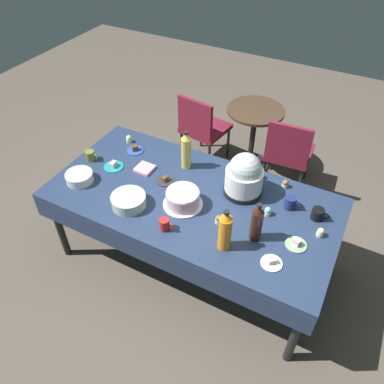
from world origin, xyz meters
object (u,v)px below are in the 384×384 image
(cupcake_mint, at_px, (268,211))
(ceramic_snack_bowl, at_px, (79,177))
(dessert_plate_white, at_px, (272,262))
(soda_bottle_orange_juice, at_px, (225,231))
(cupcake_lemon, at_px, (260,175))
(maroon_chair_left, at_px, (202,126))
(soda_bottle_ginger_ale, at_px, (186,151))
(cupcake_cocoa, at_px, (320,232))
(slow_cooker, at_px, (244,176))
(maroon_chair_right, at_px, (288,151))
(coffee_mug_red, at_px, (165,225))
(cupcake_rose, at_px, (129,139))
(frosted_layer_cake, at_px, (183,199))
(dessert_plate_teal, at_px, (114,166))
(coffee_mug_black, at_px, (318,214))
(dessert_plate_sage, at_px, (296,244))
(glass_salad_bowl, at_px, (129,201))
(coffee_mug_olive, at_px, (91,156))
(cupcake_berry, at_px, (219,220))
(dessert_plate_charcoal, at_px, (165,180))
(cupcake_vanilla, at_px, (285,184))
(round_cafe_table, at_px, (254,128))
(coffee_mug_navy, at_px, (290,203))
(soda_bottle_cola, at_px, (257,223))
(potluck_table, at_px, (192,203))

(cupcake_mint, bearing_deg, ceramic_snack_bowl, -166.76)
(dessert_plate_white, height_order, soda_bottle_orange_juice, soda_bottle_orange_juice)
(cupcake_lemon, relative_size, maroon_chair_left, 0.08)
(soda_bottle_orange_juice, bearing_deg, soda_bottle_ginger_ale, 134.73)
(cupcake_cocoa, bearing_deg, slow_cooker, 165.54)
(maroon_chair_right, bearing_deg, coffee_mug_red, -104.07)
(coffee_mug_red, bearing_deg, cupcake_rose, 137.69)
(dessert_plate_white, bearing_deg, soda_bottle_ginger_ale, 147.01)
(frosted_layer_cake, height_order, coffee_mug_red, frosted_layer_cake)
(cupcake_lemon, height_order, soda_bottle_orange_juice, soda_bottle_orange_juice)
(dessert_plate_teal, relative_size, maroon_chair_right, 0.19)
(ceramic_snack_bowl, bearing_deg, maroon_chair_right, 50.18)
(frosted_layer_cake, xyz_separation_m, slow_cooker, (0.34, 0.34, 0.10))
(coffee_mug_black, relative_size, maroon_chair_left, 0.15)
(dessert_plate_sage, distance_m, coffee_mug_black, 0.32)
(glass_salad_bowl, xyz_separation_m, coffee_mug_olive, (-0.60, 0.30, -0.00))
(cupcake_lemon, height_order, maroon_chair_left, maroon_chair_left)
(soda_bottle_orange_juice, relative_size, maroon_chair_left, 0.39)
(ceramic_snack_bowl, relative_size, cupcake_berry, 3.18)
(cupcake_rose, xyz_separation_m, coffee_mug_olive, (-0.13, -0.37, 0.01))
(dessert_plate_charcoal, xyz_separation_m, cupcake_vanilla, (0.86, 0.38, 0.02))
(ceramic_snack_bowl, bearing_deg, soda_bottle_orange_juice, -3.43)
(ceramic_snack_bowl, height_order, soda_bottle_orange_juice, soda_bottle_orange_juice)
(round_cafe_table, bearing_deg, coffee_mug_navy, -59.92)
(glass_salad_bowl, xyz_separation_m, dessert_plate_charcoal, (0.10, 0.35, -0.03))
(glass_salad_bowl, xyz_separation_m, cupcake_vanilla, (0.96, 0.74, -0.01))
(cupcake_berry, relative_size, coffee_mug_navy, 0.54)
(soda_bottle_orange_juice, xyz_separation_m, maroon_chair_left, (-0.97, 1.61, -0.41))
(cupcake_vanilla, distance_m, coffee_mug_black, 0.38)
(slow_cooker, height_order, soda_bottle_cola, slow_cooker)
(coffee_mug_black, distance_m, maroon_chair_right, 1.21)
(coffee_mug_olive, bearing_deg, maroon_chair_left, 72.05)
(soda_bottle_orange_juice, bearing_deg, slow_cooker, 99.54)
(potluck_table, xyz_separation_m, dessert_plate_sage, (0.83, -0.09, 0.07))
(soda_bottle_cola, bearing_deg, coffee_mug_navy, 72.64)
(soda_bottle_cola, bearing_deg, glass_salad_bowl, -171.87)
(dessert_plate_teal, distance_m, cupcake_lemon, 1.21)
(dessert_plate_sage, distance_m, maroon_chair_right, 1.47)
(cupcake_rose, bearing_deg, cupcake_vanilla, 2.53)
(glass_salad_bowl, distance_m, coffee_mug_navy, 1.19)
(soda_bottle_cola, bearing_deg, cupcake_mint, 89.02)
(maroon_chair_left, xyz_separation_m, round_cafe_table, (0.51, 0.22, 0.01))
(potluck_table, relative_size, dessert_plate_white, 15.56)
(soda_bottle_orange_juice, distance_m, maroon_chair_left, 1.93)
(glass_salad_bowl, relative_size, soda_bottle_ginger_ale, 0.76)
(slow_cooker, height_order, cupcake_lemon, slow_cooker)
(cupcake_lemon, xyz_separation_m, coffee_mug_navy, (0.31, -0.22, 0.02))
(soda_bottle_orange_juice, xyz_separation_m, coffee_mug_black, (0.48, 0.55, -0.11))
(coffee_mug_olive, bearing_deg, cupcake_mint, 2.97)
(cupcake_lemon, bearing_deg, dessert_plate_teal, -158.89)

